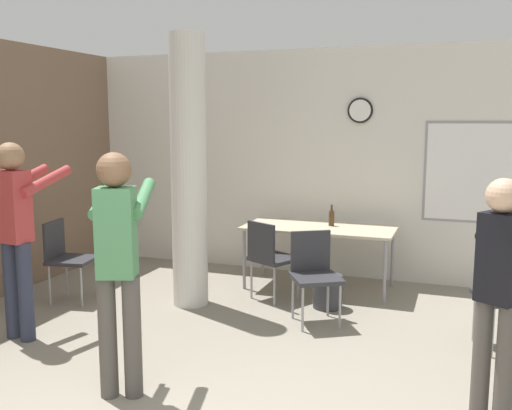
# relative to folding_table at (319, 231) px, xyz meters

# --- Properties ---
(wall_back) EXTENTS (8.00, 0.15, 2.80)m
(wall_back) POSITION_rel_folding_table_xyz_m (0.26, 0.67, 0.72)
(wall_back) COLOR silver
(wall_back) RESTS_ON ground_plane
(support_pillar) EXTENTS (0.37, 0.37, 2.80)m
(support_pillar) POSITION_rel_folding_table_xyz_m (-1.14, -1.02, 0.72)
(support_pillar) COLOR silver
(support_pillar) RESTS_ON ground_plane
(folding_table) EXTENTS (1.72, 0.77, 0.73)m
(folding_table) POSITION_rel_folding_table_xyz_m (0.00, 0.00, 0.00)
(folding_table) COLOR beige
(folding_table) RESTS_ON ground_plane
(bottle_on_table) EXTENTS (0.07, 0.07, 0.25)m
(bottle_on_table) POSITION_rel_folding_table_xyz_m (0.12, 0.11, 0.14)
(bottle_on_table) COLOR #4C3319
(bottle_on_table) RESTS_ON folding_table
(waste_bin) EXTENTS (0.30, 0.30, 0.35)m
(waste_bin) POSITION_rel_folding_table_xyz_m (0.26, -0.65, -0.50)
(waste_bin) COLOR #38383D
(waste_bin) RESTS_ON ground_plane
(chair_mid_room) EXTENTS (0.57, 0.57, 0.87)m
(chair_mid_room) POSITION_rel_folding_table_xyz_m (1.94, -1.26, -0.17)
(chair_mid_room) COLOR #2D2D33
(chair_mid_room) RESTS_ON ground_plane
(chair_table_front) EXTENTS (0.60, 0.60, 0.87)m
(chair_table_front) POSITION_rel_folding_table_xyz_m (0.22, -1.10, -0.17)
(chair_table_front) COLOR #2D2D33
(chair_table_front) RESTS_ON ground_plane
(chair_table_left) EXTENTS (0.59, 0.59, 0.87)m
(chair_table_left) POSITION_rel_folding_table_xyz_m (-0.38, -0.62, -0.17)
(chair_table_left) COLOR #2D2D33
(chair_table_left) RESTS_ON ground_plane
(chair_by_left_wall) EXTENTS (0.51, 0.51, 0.87)m
(chair_by_left_wall) POSITION_rel_folding_table_xyz_m (-2.44, -1.38, -0.17)
(chair_by_left_wall) COLOR #2D2D33
(chair_by_left_wall) RESTS_ON ground_plane
(person_playing_side) EXTENTS (0.55, 0.66, 1.59)m
(person_playing_side) POSITION_rel_folding_table_xyz_m (1.78, -2.49, 0.26)
(person_playing_side) COLOR #514C47
(person_playing_side) RESTS_ON ground_plane
(person_playing_front) EXTENTS (0.54, 0.69, 1.73)m
(person_playing_front) POSITION_rel_folding_table_xyz_m (-0.68, -3.01, 0.34)
(person_playing_front) COLOR #514C47
(person_playing_front) RESTS_ON ground_plane
(person_watching_back) EXTENTS (0.44, 0.67, 1.75)m
(person_watching_back) POSITION_rel_folding_table_xyz_m (-2.12, -2.40, 0.35)
(person_watching_back) COLOR #2D3347
(person_watching_back) RESTS_ON ground_plane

